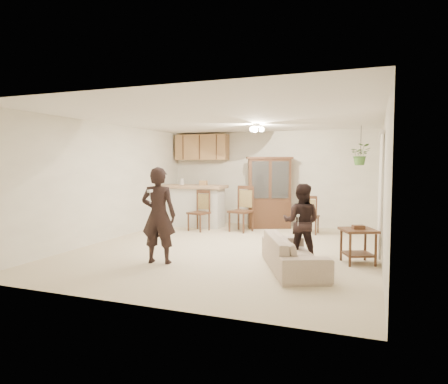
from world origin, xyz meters
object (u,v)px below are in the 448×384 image
(china_hutch, at_px, (269,193))
(chair_hutch_left, at_px, (241,219))
(sofa, at_px, (293,246))
(chair_bar, at_px, (199,219))
(child, at_px, (301,221))
(chair_hutch_right, at_px, (310,223))
(adult, at_px, (158,209))
(side_table, at_px, (358,246))

(china_hutch, height_order, chair_hutch_left, china_hutch)
(sofa, bearing_deg, chair_bar, 22.04)
(child, bearing_deg, chair_hutch_left, -52.42)
(chair_bar, distance_m, chair_hutch_left, 1.04)
(child, bearing_deg, chair_hutch_right, -84.60)
(sofa, bearing_deg, adult, 76.13)
(child, xyz_separation_m, chair_hutch_left, (-1.87, 2.42, -0.36))
(side_table, height_order, chair_bar, chair_bar)
(sofa, bearing_deg, chair_hutch_left, 7.63)
(adult, relative_size, chair_hutch_right, 1.98)
(adult, relative_size, chair_bar, 1.81)
(adult, xyz_separation_m, chair_bar, (-0.70, 3.16, -0.62))
(child, relative_size, china_hutch, 0.74)
(side_table, bearing_deg, china_hutch, 126.55)
(china_hutch, distance_m, side_table, 3.89)
(chair_hutch_right, bearing_deg, side_table, 116.18)
(child, xyz_separation_m, china_hutch, (-1.38, 3.22, 0.22))
(adult, relative_size, side_table, 2.62)
(child, relative_size, chair_hutch_right, 1.48)
(side_table, xyz_separation_m, chair_hutch_left, (-2.78, 2.29, 0.01))
(chair_hutch_right, bearing_deg, sofa, 95.86)
(adult, bearing_deg, child, -165.61)
(child, bearing_deg, sofa, 88.56)
(sofa, distance_m, side_table, 1.20)
(side_table, xyz_separation_m, chair_hutch_right, (-1.17, 2.57, -0.04))
(child, xyz_separation_m, side_table, (0.91, 0.13, -0.38))
(china_hutch, xyz_separation_m, chair_hutch_left, (-0.49, -0.80, -0.59))
(chair_hutch_left, height_order, chair_hutch_right, chair_hutch_left)
(sofa, bearing_deg, china_hutch, -4.19)
(side_table, xyz_separation_m, chair_bar, (-3.79, 2.03, -0.02))
(sofa, height_order, chair_hutch_left, chair_hutch_left)
(china_hutch, height_order, chair_hutch_right, china_hutch)
(chair_hutch_right, bearing_deg, chair_hutch_left, 11.44)
(sofa, bearing_deg, chair_hutch_right, -19.51)
(chair_bar, height_order, chair_hutch_right, chair_bar)
(child, distance_m, chair_hutch_left, 3.08)
(sofa, relative_size, chair_hutch_right, 2.06)
(sofa, height_order, adult, adult)
(adult, height_order, china_hutch, china_hutch)
(side_table, bearing_deg, chair_hutch_right, 114.49)
(china_hutch, xyz_separation_m, chair_bar, (-1.50, -1.06, -0.62))
(china_hutch, xyz_separation_m, side_table, (2.29, -3.09, -0.60))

